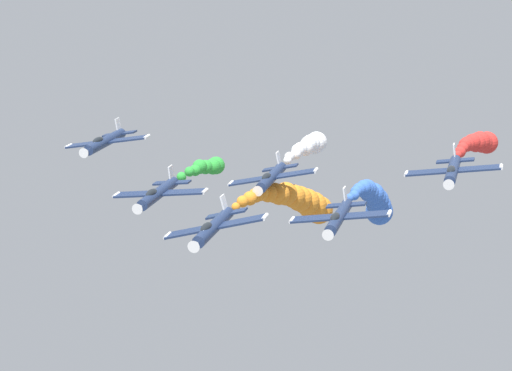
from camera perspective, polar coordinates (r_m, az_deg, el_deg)
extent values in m
cylinder|color=navy|center=(86.74, -2.42, -2.37)|extent=(1.35, 9.00, 1.35)
cone|color=white|center=(82.11, -3.45, -3.39)|extent=(1.28, 1.20, 1.28)
cube|color=navy|center=(87.12, -2.33, -2.36)|extent=(8.93, 1.90, 2.58)
cylinder|color=white|center=(85.64, 0.51, -1.81)|extent=(0.44, 1.40, 0.44)
cylinder|color=white|center=(88.82, -5.06, -2.88)|extent=(0.44, 1.40, 0.44)
cube|color=navy|center=(90.40, -1.69, -1.61)|extent=(3.72, 1.20, 1.17)
cube|color=white|center=(90.31, -1.83, -1.05)|extent=(0.55, 1.10, 1.58)
ellipsoid|color=black|center=(84.99, -2.86, -2.40)|extent=(0.96, 2.20, 0.88)
sphere|color=orange|center=(93.29, -1.16, -1.22)|extent=(0.82, 0.82, 0.82)
sphere|color=orange|center=(95.20, -0.77, -0.92)|extent=(1.14, 1.14, 1.14)
sphere|color=orange|center=(97.15, -0.35, -0.74)|extent=(1.40, 1.40, 1.40)
sphere|color=orange|center=(99.13, -0.01, -0.57)|extent=(1.48, 1.48, 1.48)
sphere|color=orange|center=(101.17, 0.24, -0.43)|extent=(1.69, 1.69, 1.69)
sphere|color=orange|center=(103.18, 0.69, -0.45)|extent=(1.90, 1.90, 1.90)
sphere|color=orange|center=(105.21, 1.08, -0.43)|extent=(2.17, 2.17, 2.17)
sphere|color=orange|center=(107.34, 1.33, -0.51)|extent=(2.31, 2.31, 2.31)
sphere|color=orange|center=(109.36, 1.70, -0.47)|extent=(2.59, 2.59, 2.59)
sphere|color=orange|center=(111.43, 2.16, -0.62)|extent=(2.65, 2.65, 2.65)
sphere|color=orange|center=(113.56, 2.49, -0.75)|extent=(2.90, 2.90, 2.90)
sphere|color=orange|center=(115.68, 2.90, -0.93)|extent=(3.08, 3.08, 3.08)
sphere|color=orange|center=(117.87, 3.25, -1.17)|extent=(3.42, 3.42, 3.42)
sphere|color=orange|center=(120.05, 3.60, -1.40)|extent=(3.42, 3.42, 3.42)
cylinder|color=navy|center=(92.62, 4.76, -1.80)|extent=(1.25, 9.00, 1.25)
cone|color=white|center=(87.82, 4.19, -2.72)|extent=(1.19, 1.20, 1.19)
cube|color=navy|center=(93.03, 4.81, -1.79)|extent=(9.13, 1.90, 1.51)
cylinder|color=white|center=(92.23, 7.61, -1.58)|extent=(0.41, 1.40, 0.41)
cylinder|color=white|center=(94.04, 2.07, -1.98)|extent=(0.41, 1.40, 0.41)
cube|color=navy|center=(96.40, 5.17, -1.11)|extent=(3.79, 1.20, 0.73)
cube|color=white|center=(96.27, 5.11, -0.57)|extent=(0.37, 1.10, 1.60)
ellipsoid|color=black|center=(90.79, 4.53, -1.81)|extent=(0.89, 2.20, 0.81)
sphere|color=blue|center=(99.28, 5.37, -0.70)|extent=(0.83, 0.83, 0.83)
sphere|color=blue|center=(101.23, 5.62, -0.56)|extent=(1.04, 1.04, 1.04)
sphere|color=blue|center=(103.18, 5.73, -0.36)|extent=(1.21, 1.21, 1.21)
sphere|color=blue|center=(105.15, 5.90, -0.23)|extent=(1.40, 1.40, 1.40)
sphere|color=blue|center=(107.10, 6.16, -0.13)|extent=(1.67, 1.67, 1.67)
sphere|color=blue|center=(109.19, 6.22, -0.20)|extent=(2.02, 2.02, 2.02)
sphere|color=blue|center=(111.24, 6.34, -0.20)|extent=(2.18, 2.18, 2.18)
sphere|color=blue|center=(113.37, 6.47, -0.38)|extent=(2.24, 2.24, 2.24)
sphere|color=blue|center=(115.41, 6.70, -0.46)|extent=(2.50, 2.50, 2.50)
sphere|color=blue|center=(117.56, 6.80, -0.65)|extent=(2.66, 2.66, 2.66)
sphere|color=blue|center=(119.71, 6.90, -0.82)|extent=(2.90, 2.90, 2.90)
sphere|color=blue|center=(121.95, 7.02, -1.16)|extent=(3.03, 3.03, 3.03)
sphere|color=blue|center=(124.22, 7.04, -1.47)|extent=(3.41, 3.41, 3.41)
cylinder|color=navy|center=(97.38, -5.58, -0.44)|extent=(1.21, 9.00, 1.21)
cone|color=white|center=(92.79, -6.66, -1.25)|extent=(1.15, 1.20, 1.15)
cube|color=navy|center=(97.76, -5.50, -0.44)|extent=(9.16, 1.90, 1.18)
cylinder|color=white|center=(96.21, -2.94, -0.33)|extent=(0.40, 1.40, 0.40)
cylinder|color=white|center=(99.51, -7.97, -0.54)|extent=(0.40, 1.40, 0.40)
cube|color=navy|center=(101.00, -4.82, 0.16)|extent=(3.80, 1.20, 0.59)
cube|color=white|center=(100.90, -4.86, 0.68)|extent=(0.31, 1.10, 1.61)
ellipsoid|color=black|center=(95.64, -5.99, -0.43)|extent=(0.87, 2.20, 0.78)
sphere|color=green|center=(103.92, -4.27, 0.50)|extent=(1.02, 1.02, 1.02)
sphere|color=green|center=(105.80, -3.81, 0.79)|extent=(1.07, 1.07, 1.07)
sphere|color=green|center=(107.86, -3.49, 0.87)|extent=(1.25, 1.25, 1.25)
sphere|color=green|center=(109.90, -3.23, 1.08)|extent=(1.62, 1.62, 1.62)
sphere|color=green|center=(112.00, -2.91, 1.06)|extent=(1.63, 1.63, 1.63)
sphere|color=green|center=(114.01, -2.48, 1.09)|extent=(1.85, 1.85, 1.85)
sphere|color=green|center=(116.15, -2.29, 1.15)|extent=(2.06, 2.06, 2.06)
cylinder|color=navy|center=(102.77, 0.89, 0.48)|extent=(1.31, 9.00, 1.31)
cone|color=white|center=(97.98, 0.19, -0.23)|extent=(1.24, 1.20, 1.24)
cube|color=navy|center=(103.16, 0.96, 0.48)|extent=(9.03, 1.90, 2.14)
cylinder|color=white|center=(102.00, 3.41, 0.86)|extent=(0.43, 1.40, 0.43)
cylinder|color=white|center=(104.52, -1.44, 0.12)|extent=(0.43, 1.40, 0.43)
cube|color=navy|center=(106.53, 1.39, 1.03)|extent=(3.75, 1.20, 0.99)
cube|color=white|center=(106.46, 1.31, 1.51)|extent=(0.48, 1.10, 1.59)
ellipsoid|color=black|center=(100.98, 0.59, 0.51)|extent=(0.93, 2.20, 0.85)
sphere|color=white|center=(109.43, 1.81, 1.44)|extent=(0.93, 0.93, 0.93)
sphere|color=white|center=(111.51, 1.92, 1.64)|extent=(1.12, 1.12, 1.12)
sphere|color=white|center=(113.49, 2.27, 1.79)|extent=(1.22, 1.22, 1.22)
sphere|color=white|center=(115.53, 2.41, 2.01)|extent=(1.55, 1.55, 1.55)
sphere|color=white|center=(117.62, 2.57, 2.10)|extent=(1.61, 1.61, 1.61)
sphere|color=white|center=(119.68, 2.82, 2.15)|extent=(1.92, 1.92, 1.92)
sphere|color=white|center=(121.69, 3.02, 2.36)|extent=(2.02, 2.02, 2.02)
sphere|color=white|center=(123.83, 3.14, 2.38)|extent=(2.36, 2.36, 2.36)
sphere|color=white|center=(125.92, 3.34, 2.38)|extent=(2.59, 2.59, 2.59)
sphere|color=white|center=(128.00, 3.47, 2.49)|extent=(2.70, 2.70, 2.70)
cylinder|color=navy|center=(99.50, 11.15, 0.85)|extent=(1.24, 9.00, 1.24)
cone|color=white|center=(94.56, 10.96, 0.13)|extent=(1.18, 1.20, 1.18)
cube|color=navy|center=(99.91, 11.17, 0.85)|extent=(9.14, 1.90, 1.44)
cylinder|color=white|center=(99.64, 13.81, 1.04)|extent=(0.41, 1.40, 0.41)
cylinder|color=white|center=(100.40, 8.56, 0.67)|extent=(0.41, 1.40, 0.41)
cube|color=navy|center=(103.38, 11.29, 1.40)|extent=(3.79, 1.20, 0.70)
cube|color=white|center=(103.28, 11.25, 1.91)|extent=(0.36, 1.10, 1.60)
ellipsoid|color=black|center=(97.64, 11.06, 0.89)|extent=(0.89, 2.20, 0.80)
sphere|color=red|center=(106.49, 11.42, 1.72)|extent=(0.87, 0.87, 0.87)
sphere|color=red|center=(108.64, 11.55, 1.88)|extent=(1.23, 1.23, 1.23)
sphere|color=red|center=(110.76, 11.70, 2.11)|extent=(1.27, 1.27, 1.27)
sphere|color=red|center=(112.89, 11.83, 2.30)|extent=(1.44, 1.44, 1.44)
sphere|color=red|center=(115.10, 11.94, 2.32)|extent=(1.72, 1.72, 1.72)
sphere|color=red|center=(117.25, 12.22, 2.43)|extent=(1.91, 1.91, 1.91)
sphere|color=red|center=(119.47, 12.43, 2.40)|extent=(2.24, 2.24, 2.24)
sphere|color=red|center=(121.65, 12.65, 2.47)|extent=(2.43, 2.43, 2.43)
sphere|color=red|center=(123.90, 12.78, 2.40)|extent=(2.46, 2.46, 2.46)
sphere|color=red|center=(126.10, 13.03, 2.40)|extent=(2.75, 2.75, 2.75)
cylinder|color=navy|center=(108.19, -8.58, 2.50)|extent=(1.27, 9.00, 1.27)
cone|color=white|center=(103.63, -9.67, 1.90)|extent=(1.20, 1.20, 1.20)
cube|color=navy|center=(108.56, -8.49, 2.49)|extent=(9.10, 1.90, 1.71)
cylinder|color=white|center=(106.74, -6.25, 2.77)|extent=(0.41, 1.40, 0.41)
cylinder|color=white|center=(110.55, -10.64, 2.21)|extent=(0.41, 1.40, 0.41)
cube|color=navy|center=(111.79, -7.79, 2.95)|extent=(3.78, 1.20, 0.81)
cube|color=white|center=(111.76, -7.86, 3.42)|extent=(0.40, 1.10, 1.60)
ellipsoid|color=black|center=(106.51, -9.00, 2.55)|extent=(0.91, 2.20, 0.82)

